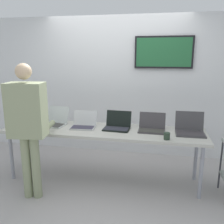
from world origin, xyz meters
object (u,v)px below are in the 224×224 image
object	(u,v)px
person	(28,119)
coffee_mug	(167,136)
laptop_station_3	(152,127)
equipment_box	(31,112)
laptop_station_2	(117,125)
laptop_station_1	(84,124)
laptop_station_0	(55,121)
laptop_station_4	(190,129)
workbench	(103,133)

from	to	relation	value
person	coffee_mug	xyz separation A→B (m)	(1.67, 0.37, -0.23)
laptop_station_3	person	bearing A→B (deg)	-154.61
equipment_box	person	bearing A→B (deg)	-62.72
laptop_station_2	person	distance (m)	1.22
laptop_station_2	person	xyz separation A→B (m)	(-0.99, -0.69, 0.21)
laptop_station_2	coffee_mug	xyz separation A→B (m)	(0.69, -0.32, -0.01)
laptop_station_1	laptop_station_2	bearing A→B (deg)	2.57
coffee_mug	laptop_station_0	bearing A→B (deg)	168.50
laptop_station_4	laptop_station_3	bearing A→B (deg)	178.19
workbench	laptop_station_4	size ratio (longest dim) A/B	7.43
coffee_mug	laptop_station_3	bearing A→B (deg)	121.09
workbench	coffee_mug	xyz separation A→B (m)	(0.88, -0.25, 0.10)
laptop_station_1	laptop_station_4	bearing A→B (deg)	0.57
laptop_station_1	laptop_station_2	world-z (taller)	laptop_station_2
equipment_box	laptop_station_0	distance (m)	0.45
laptop_station_1	laptop_station_3	size ratio (longest dim) A/B	0.98
workbench	person	world-z (taller)	person
equipment_box	laptop_station_3	size ratio (longest dim) A/B	0.93
workbench	person	size ratio (longest dim) A/B	1.66
laptop_station_2	laptop_station_4	bearing A→B (deg)	-0.42
workbench	laptop_station_3	size ratio (longest dim) A/B	7.75
laptop_station_0	laptop_station_4	bearing A→B (deg)	-0.67
equipment_box	coffee_mug	world-z (taller)	equipment_box
laptop_station_4	laptop_station_1	bearing A→B (deg)	-179.43
equipment_box	laptop_station_1	distance (m)	0.92
coffee_mug	person	bearing A→B (deg)	-167.49
laptop_station_0	laptop_station_3	distance (m)	1.45
coffee_mug	laptop_station_4	bearing A→B (deg)	45.36
person	coffee_mug	bearing A→B (deg)	12.51
workbench	equipment_box	world-z (taller)	equipment_box
laptop_station_2	coffee_mug	distance (m)	0.76
laptop_station_1	person	xyz separation A→B (m)	(-0.49, -0.67, 0.22)
laptop_station_3	person	world-z (taller)	person
laptop_station_4	coffee_mug	world-z (taller)	laptop_station_4
laptop_station_1	laptop_station_3	xyz separation A→B (m)	(0.98, 0.03, 0.00)
laptop_station_1	laptop_station_2	xyz separation A→B (m)	(0.49, 0.02, 0.00)
workbench	laptop_station_3	distance (m)	0.69
laptop_station_0	laptop_station_3	xyz separation A→B (m)	(1.45, -0.01, -0.00)
laptop_station_3	coffee_mug	distance (m)	0.38
person	laptop_station_3	bearing A→B (deg)	25.39
workbench	laptop_station_1	bearing A→B (deg)	170.90
laptop_station_2	workbench	bearing A→B (deg)	-159.86
laptop_station_3	person	size ratio (longest dim) A/B	0.21
laptop_station_3	laptop_station_4	size ratio (longest dim) A/B	0.96
laptop_station_2	laptop_station_3	size ratio (longest dim) A/B	1.04
laptop_station_0	coffee_mug	world-z (taller)	laptop_station_0
coffee_mug	laptop_station_1	bearing A→B (deg)	165.83
laptop_station_2	laptop_station_3	distance (m)	0.49
workbench	equipment_box	distance (m)	1.23
laptop_station_1	laptop_station_2	size ratio (longest dim) A/B	0.94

